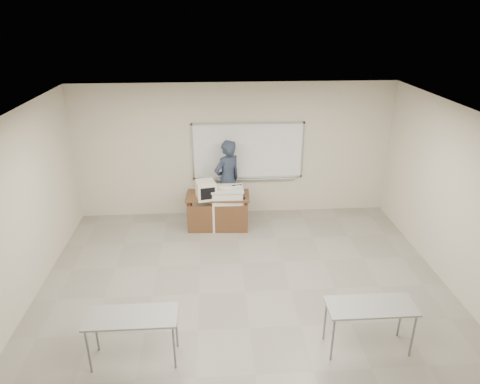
{
  "coord_description": "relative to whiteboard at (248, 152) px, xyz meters",
  "views": [
    {
      "loc": [
        -0.48,
        -5.05,
        4.43
      ],
      "look_at": [
        0.0,
        2.2,
        1.28
      ],
      "focal_mm": 32.0,
      "sensor_mm": 36.0,
      "label": 1
    }
  ],
  "objects": [
    {
      "name": "laptop",
      "position": [
        -0.3,
        -0.79,
        -0.68
      ],
      "size": [
        0.31,
        0.29,
        0.23
      ],
      "rotation": [
        0.0,
        0.0,
        0.24
      ],
      "color": "black",
      "rests_on": "instructor_desk"
    },
    {
      "name": "instructor_desk",
      "position": [
        -0.7,
        -0.78,
        -0.95
      ],
      "size": [
        1.34,
        0.67,
        0.75
      ],
      "rotation": [
        0.0,
        0.0,
        -0.06
      ],
      "color": "brown",
      "rests_on": "floor"
    },
    {
      "name": "crt_monitor",
      "position": [
        -0.95,
        -0.79,
        -0.55
      ],
      "size": [
        0.39,
        0.44,
        0.37
      ],
      "rotation": [
        0.0,
        0.0,
        0.2
      ],
      "color": "beige",
      "rests_on": "instructor_desk"
    },
    {
      "name": "podium",
      "position": [
        -0.5,
        -0.77,
        -1.0
      ],
      "size": [
        0.68,
        0.5,
        0.95
      ],
      "rotation": [
        0.0,
        0.0,
        -0.0
      ],
      "color": "white",
      "rests_on": "floor"
    },
    {
      "name": "presenter",
      "position": [
        -0.48,
        -0.3,
        -0.56
      ],
      "size": [
        0.81,
        0.75,
        1.85
      ],
      "primitive_type": "imported",
      "rotation": [
        0.0,
        0.0,
        3.75
      ],
      "color": "black",
      "rests_on": "floor"
    },
    {
      "name": "mouse",
      "position": [
        -0.5,
        -0.71,
        -0.71
      ],
      "size": [
        0.11,
        0.1,
        0.04
      ],
      "primitive_type": "ellipsoid",
      "rotation": [
        0.0,
        0.0,
        -0.43
      ],
      "color": "#AEB0B5",
      "rests_on": "instructor_desk"
    },
    {
      "name": "keyboard",
      "position": [
        -0.65,
        -0.69,
        -0.52
      ],
      "size": [
        0.52,
        0.26,
        0.03
      ],
      "primitive_type": "cube",
      "rotation": [
        0.0,
        0.0,
        -0.2
      ],
      "color": "beige",
      "rests_on": "podium"
    },
    {
      "name": "floor",
      "position": [
        -0.3,
        -3.97,
        -1.49
      ],
      "size": [
        7.0,
        8.0,
        0.01
      ],
      "primitive_type": "cube",
      "color": "gray",
      "rests_on": "ground"
    },
    {
      "name": "whiteboard",
      "position": [
        0.0,
        0.0,
        0.0
      ],
      "size": [
        2.48,
        0.1,
        1.31
      ],
      "color": "white",
      "rests_on": "floor"
    },
    {
      "name": "student_desks",
      "position": [
        -0.3,
        -5.32,
        -0.81
      ],
      "size": [
        4.4,
        2.2,
        0.73
      ],
      "color": "gray",
      "rests_on": "floor"
    }
  ]
}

